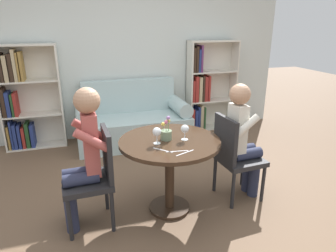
{
  "coord_description": "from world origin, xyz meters",
  "views": [
    {
      "loc": [
        -0.77,
        -2.43,
        1.76
      ],
      "look_at": [
        0.0,
        0.05,
        0.86
      ],
      "focal_mm": 32.0,
      "sensor_mm": 36.0,
      "label": 1
    }
  ],
  "objects_px": {
    "bookshelf_right": "(205,88)",
    "wine_glass_left": "(157,132)",
    "person_left": "(83,155)",
    "wine_glass_right": "(185,129)",
    "flower_vase": "(166,133)",
    "bookshelf_left": "(23,99)",
    "person_right": "(243,139)",
    "chair_left": "(95,174)",
    "chair_right": "(234,154)",
    "couch": "(133,122)"
  },
  "relations": [
    {
      "from": "wine_glass_left",
      "to": "wine_glass_right",
      "type": "relative_size",
      "value": 1.05
    },
    {
      "from": "bookshelf_left",
      "to": "person_right",
      "type": "distance_m",
      "value": 3.11
    },
    {
      "from": "chair_left",
      "to": "flower_vase",
      "type": "distance_m",
      "value": 0.73
    },
    {
      "from": "bookshelf_right",
      "to": "chair_right",
      "type": "relative_size",
      "value": 1.65
    },
    {
      "from": "bookshelf_right",
      "to": "person_right",
      "type": "xyz_separation_m",
      "value": [
        -0.51,
        -2.11,
        -0.05
      ]
    },
    {
      "from": "person_left",
      "to": "person_right",
      "type": "xyz_separation_m",
      "value": [
        1.55,
        0.02,
        -0.04
      ]
    },
    {
      "from": "bookshelf_left",
      "to": "flower_vase",
      "type": "bearing_deg",
      "value": -54.79
    },
    {
      "from": "bookshelf_left",
      "to": "chair_left",
      "type": "relative_size",
      "value": 1.65
    },
    {
      "from": "bookshelf_left",
      "to": "person_left",
      "type": "relative_size",
      "value": 1.17
    },
    {
      "from": "chair_left",
      "to": "wine_glass_left",
      "type": "xyz_separation_m",
      "value": [
        0.56,
        -0.04,
        0.35
      ]
    },
    {
      "from": "couch",
      "to": "wine_glass_left",
      "type": "xyz_separation_m",
      "value": [
        -0.13,
        -1.91,
        0.53
      ]
    },
    {
      "from": "bookshelf_right",
      "to": "wine_glass_left",
      "type": "relative_size",
      "value": 9.83
    },
    {
      "from": "bookshelf_left",
      "to": "flower_vase",
      "type": "xyz_separation_m",
      "value": [
        1.48,
        -2.1,
        0.08
      ]
    },
    {
      "from": "bookshelf_left",
      "to": "chair_right",
      "type": "distance_m",
      "value": 3.06
    },
    {
      "from": "wine_glass_left",
      "to": "chair_right",
      "type": "bearing_deg",
      "value": 3.62
    },
    {
      "from": "bookshelf_left",
      "to": "flower_vase",
      "type": "height_order",
      "value": "bookshelf_left"
    },
    {
      "from": "chair_right",
      "to": "wine_glass_left",
      "type": "bearing_deg",
      "value": 89.69
    },
    {
      "from": "bookshelf_right",
      "to": "wine_glass_right",
      "type": "relative_size",
      "value": 10.3
    },
    {
      "from": "bookshelf_left",
      "to": "chair_left",
      "type": "distance_m",
      "value": 2.29
    },
    {
      "from": "bookshelf_right",
      "to": "person_left",
      "type": "xyz_separation_m",
      "value": [
        -2.06,
        -2.13,
        -0.01
      ]
    },
    {
      "from": "bookshelf_left",
      "to": "person_left",
      "type": "xyz_separation_m",
      "value": [
        0.74,
        -2.13,
        -0.03
      ]
    },
    {
      "from": "couch",
      "to": "person_right",
      "type": "height_order",
      "value": "person_right"
    },
    {
      "from": "person_left",
      "to": "bookshelf_left",
      "type": "bearing_deg",
      "value": -163.23
    },
    {
      "from": "chair_left",
      "to": "wine_glass_left",
      "type": "distance_m",
      "value": 0.66
    },
    {
      "from": "bookshelf_right",
      "to": "wine_glass_left",
      "type": "bearing_deg",
      "value": -123.21
    },
    {
      "from": "person_left",
      "to": "person_right",
      "type": "bearing_deg",
      "value": 88.59
    },
    {
      "from": "bookshelf_left",
      "to": "person_right",
      "type": "relative_size",
      "value": 1.22
    },
    {
      "from": "chair_right",
      "to": "wine_glass_right",
      "type": "xyz_separation_m",
      "value": [
        -0.55,
        -0.04,
        0.34
      ]
    },
    {
      "from": "person_left",
      "to": "wine_glass_right",
      "type": "height_order",
      "value": "person_left"
    },
    {
      "from": "couch",
      "to": "person_right",
      "type": "relative_size",
      "value": 1.36
    },
    {
      "from": "wine_glass_left",
      "to": "chair_left",
      "type": "bearing_deg",
      "value": 175.49
    },
    {
      "from": "chair_left",
      "to": "wine_glass_left",
      "type": "bearing_deg",
      "value": 83.19
    },
    {
      "from": "chair_right",
      "to": "flower_vase",
      "type": "relative_size",
      "value": 3.87
    },
    {
      "from": "person_left",
      "to": "wine_glass_left",
      "type": "bearing_deg",
      "value": 84.3
    },
    {
      "from": "chair_left",
      "to": "flower_vase",
      "type": "xyz_separation_m",
      "value": [
        0.66,
        0.02,
        0.31
      ]
    },
    {
      "from": "wine_glass_left",
      "to": "person_left",
      "type": "bearing_deg",
      "value": 176.6
    },
    {
      "from": "flower_vase",
      "to": "person_right",
      "type": "bearing_deg",
      "value": -0.26
    },
    {
      "from": "bookshelf_left",
      "to": "chair_left",
      "type": "height_order",
      "value": "bookshelf_left"
    },
    {
      "from": "bookshelf_right",
      "to": "flower_vase",
      "type": "bearing_deg",
      "value": -121.99
    },
    {
      "from": "chair_left",
      "to": "bookshelf_left",
      "type": "bearing_deg",
      "value": -161.16
    },
    {
      "from": "couch",
      "to": "chair_right",
      "type": "distance_m",
      "value": 1.99
    },
    {
      "from": "bookshelf_right",
      "to": "person_left",
      "type": "bearing_deg",
      "value": -134.04
    },
    {
      "from": "flower_vase",
      "to": "wine_glass_left",
      "type": "bearing_deg",
      "value": -148.22
    },
    {
      "from": "chair_right",
      "to": "flower_vase",
      "type": "bearing_deg",
      "value": 84.96
    },
    {
      "from": "couch",
      "to": "wine_glass_left",
      "type": "distance_m",
      "value": 1.98
    },
    {
      "from": "bookshelf_left",
      "to": "bookshelf_right",
      "type": "relative_size",
      "value": 1.0
    },
    {
      "from": "bookshelf_right",
      "to": "couch",
      "type": "bearing_deg",
      "value": -168.31
    },
    {
      "from": "wine_glass_left",
      "to": "wine_glass_right",
      "type": "distance_m",
      "value": 0.27
    },
    {
      "from": "wine_glass_left",
      "to": "flower_vase",
      "type": "height_order",
      "value": "flower_vase"
    },
    {
      "from": "couch",
      "to": "bookshelf_right",
      "type": "height_order",
      "value": "bookshelf_right"
    }
  ]
}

